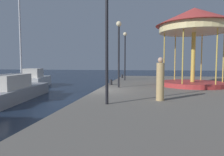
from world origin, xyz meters
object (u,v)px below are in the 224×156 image
object	(u,v)px
bollard_north	(111,82)
sailboat_grey	(13,90)
carousel	(194,28)
bollard_south	(122,76)
lamp_post_mid_promenade	(119,43)
motorboat_white	(34,80)
person_mid_promenade	(160,80)
lamp_post_near_edge	(107,27)
lamp_post_far_end	(125,48)

from	to	relation	value
bollard_north	sailboat_grey	bearing A→B (deg)	-153.94
carousel	bollard_south	xyz separation A→B (m)	(-5.87, 6.99, -3.92)
bollard_south	sailboat_grey	bearing A→B (deg)	-120.85
lamp_post_mid_promenade	motorboat_white	bearing A→B (deg)	148.27
sailboat_grey	carousel	xyz separation A→B (m)	(11.92, 3.14, 4.27)
person_mid_promenade	lamp_post_mid_promenade	bearing A→B (deg)	118.16
lamp_post_mid_promenade	lamp_post_near_edge	bearing A→B (deg)	-87.18
lamp_post_mid_promenade	bollard_south	distance (m)	9.12
person_mid_promenade	sailboat_grey	bearing A→B (deg)	161.85
lamp_post_near_edge	person_mid_promenade	world-z (taller)	lamp_post_near_edge
sailboat_grey	carousel	size ratio (longest dim) A/B	1.38
carousel	bollard_north	bearing A→B (deg)	-178.15
lamp_post_far_end	lamp_post_mid_promenade	bearing A→B (deg)	-88.40
motorboat_white	bollard_south	world-z (taller)	motorboat_white
lamp_post_mid_promenade	lamp_post_far_end	distance (m)	5.68
motorboat_white	lamp_post_mid_promenade	size ratio (longest dim) A/B	1.12
lamp_post_far_end	bollard_north	bearing A→B (deg)	-98.59
lamp_post_mid_promenade	bollard_south	size ratio (longest dim) A/B	11.02
lamp_post_near_edge	bollard_north	xyz separation A→B (m)	(-1.08, 7.14, -2.81)
motorboat_white	lamp_post_mid_promenade	bearing A→B (deg)	-31.73
bollard_north	motorboat_white	bearing A→B (deg)	153.01
motorboat_white	lamp_post_near_edge	world-z (taller)	lamp_post_near_edge
motorboat_white	bollard_south	xyz separation A→B (m)	(8.90, 2.66, 0.29)
sailboat_grey	motorboat_white	size ratio (longest dim) A/B	1.54
carousel	bollard_south	world-z (taller)	carousel
motorboat_white	person_mid_promenade	size ratio (longest dim) A/B	2.62
lamp_post_far_end	bollard_north	distance (m)	5.15
motorboat_white	bollard_north	world-z (taller)	motorboat_white
lamp_post_mid_promenade	bollard_south	world-z (taller)	lamp_post_mid_promenade
lamp_post_mid_promenade	lamp_post_far_end	xyz separation A→B (m)	(-0.16, 5.68, 0.08)
bollard_south	person_mid_promenade	world-z (taller)	person_mid_promenade
carousel	bollard_south	distance (m)	9.93
lamp_post_far_end	lamp_post_near_edge	bearing A→B (deg)	-87.79
sailboat_grey	lamp_post_mid_promenade	world-z (taller)	sailboat_grey
sailboat_grey	lamp_post_mid_promenade	distance (m)	7.66
motorboat_white	carousel	size ratio (longest dim) A/B	0.90
sailboat_grey	person_mid_promenade	world-z (taller)	sailboat_grey
carousel	bollard_north	distance (m)	7.08
lamp_post_near_edge	bollard_north	bearing A→B (deg)	98.57
motorboat_white	carousel	xyz separation A→B (m)	(14.77, -4.33, 4.21)
motorboat_white	person_mid_promenade	world-z (taller)	person_mid_promenade
bollard_south	lamp_post_mid_promenade	bearing A→B (deg)	-84.89
lamp_post_far_end	carousel	bearing A→B (deg)	-37.48
lamp_post_far_end	bollard_north	size ratio (longest dim) A/B	11.35
lamp_post_mid_promenade	person_mid_promenade	world-z (taller)	lamp_post_mid_promenade
sailboat_grey	lamp_post_mid_promenade	bearing A→B (deg)	12.30
lamp_post_far_end	bollard_south	xyz separation A→B (m)	(-0.61, 2.96, -2.88)
sailboat_grey	bollard_north	size ratio (longest dim) A/B	18.95
motorboat_white	sailboat_grey	bearing A→B (deg)	-69.09
bollard_north	lamp_post_near_edge	bearing A→B (deg)	-81.43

